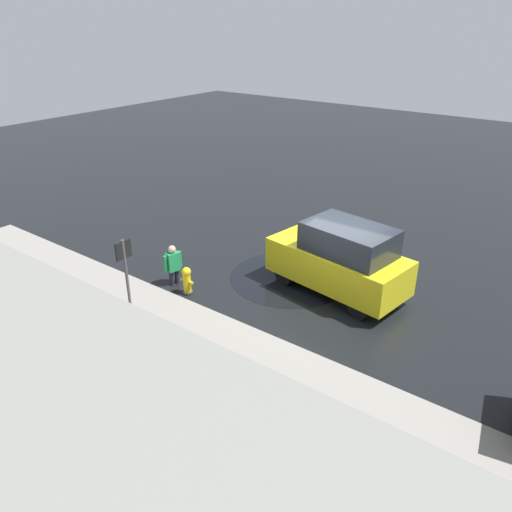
# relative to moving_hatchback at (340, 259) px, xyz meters

# --- Properties ---
(ground_plane) EXTENTS (60.00, 60.00, 0.00)m
(ground_plane) POSITION_rel_moving_hatchback_xyz_m (0.11, 0.31, -1.03)
(ground_plane) COLOR black
(kerb_strip) EXTENTS (24.00, 3.20, 0.04)m
(kerb_strip) POSITION_rel_moving_hatchback_xyz_m (0.11, 4.51, -1.01)
(kerb_strip) COLOR gray
(kerb_strip) RESTS_ON ground
(moving_hatchback) EXTENTS (4.11, 2.26, 2.06)m
(moving_hatchback) POSITION_rel_moving_hatchback_xyz_m (0.00, 0.00, 0.00)
(moving_hatchback) COLOR yellow
(moving_hatchback) RESTS_ON ground
(fire_hydrant) EXTENTS (0.42, 0.31, 0.80)m
(fire_hydrant) POSITION_rel_moving_hatchback_xyz_m (3.35, 2.60, -0.63)
(fire_hydrant) COLOR gold
(fire_hydrant) RESTS_ON ground
(pedestrian) EXTENTS (0.32, 0.56, 1.22)m
(pedestrian) POSITION_rel_moving_hatchback_xyz_m (4.02, 2.44, -0.34)
(pedestrian) COLOR #1E8C4C
(pedestrian) RESTS_ON ground
(metal_railing) EXTENTS (10.27, 0.04, 1.05)m
(metal_railing) POSITION_rel_moving_hatchback_xyz_m (-0.23, 6.22, -0.30)
(metal_railing) COLOR #B7BABF
(metal_railing) RESTS_ON ground
(sign_post) EXTENTS (0.07, 0.44, 2.40)m
(sign_post) POSITION_rel_moving_hatchback_xyz_m (3.23, 4.68, 0.55)
(sign_post) COLOR #4C4C51
(sign_post) RESTS_ON ground
(puddle_patch) EXTENTS (3.54, 3.54, 0.01)m
(puddle_patch) POSITION_rel_moving_hatchback_xyz_m (1.55, 0.13, -1.02)
(puddle_patch) COLOR black
(puddle_patch) RESTS_ON ground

